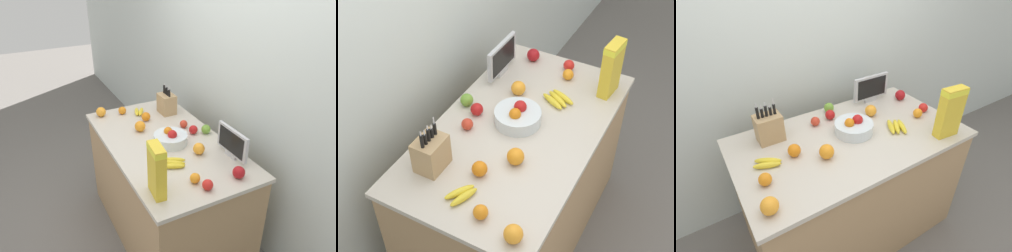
# 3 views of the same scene
# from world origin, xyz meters

# --- Properties ---
(ground_plane) EXTENTS (14.00, 14.00, 0.00)m
(ground_plane) POSITION_xyz_m (0.00, 0.00, 0.00)
(ground_plane) COLOR slate
(wall_back) EXTENTS (9.00, 0.06, 2.60)m
(wall_back) POSITION_xyz_m (0.00, 0.64, 1.30)
(wall_back) COLOR silver
(wall_back) RESTS_ON ground_plane
(counter) EXTENTS (1.52, 0.86, 0.91)m
(counter) POSITION_xyz_m (0.00, 0.00, 0.46)
(counter) COLOR tan
(counter) RESTS_ON ground_plane
(knife_block) EXTENTS (0.16, 0.13, 0.28)m
(knife_block) POSITION_xyz_m (-0.46, 0.25, 1.01)
(knife_block) COLOR tan
(knife_block) RESTS_ON counter
(small_monitor) EXTENTS (0.32, 0.03, 0.22)m
(small_monitor) POSITION_xyz_m (0.41, 0.32, 1.03)
(small_monitor) COLOR #B7B7BC
(small_monitor) RESTS_ON counter
(cereal_box) EXTENTS (0.17, 0.09, 0.34)m
(cereal_box) POSITION_xyz_m (0.54, -0.33, 1.10)
(cereal_box) COLOR gold
(cereal_box) RESTS_ON counter
(fruit_bowl) EXTENTS (0.26, 0.26, 0.12)m
(fruit_bowl) POSITION_xyz_m (0.04, 0.03, 0.96)
(fruit_bowl) COLOR silver
(fruit_bowl) RESTS_ON counter
(banana_bunch_left) EXTENTS (0.18, 0.21, 0.04)m
(banana_bunch_left) POSITION_xyz_m (0.32, -0.10, 0.93)
(banana_bunch_left) COLOR yellow
(banana_bunch_left) RESTS_ON counter
(banana_bunch_right) EXTENTS (0.17, 0.13, 0.04)m
(banana_bunch_right) POSITION_xyz_m (-0.56, 0.01, 0.93)
(banana_bunch_right) COLOR yellow
(banana_bunch_right) RESTS_ON counter
(apple_by_knife_block) EXTENTS (0.07, 0.07, 0.07)m
(apple_by_knife_block) POSITION_xyz_m (0.65, -0.03, 0.95)
(apple_by_knife_block) COLOR red
(apple_by_knife_block) RESTS_ON counter
(apple_front) EXTENTS (0.07, 0.07, 0.07)m
(apple_front) POSITION_xyz_m (-0.14, 0.24, 0.95)
(apple_front) COLOR red
(apple_front) RESTS_ON counter
(apple_leftmost) EXTENTS (0.08, 0.08, 0.08)m
(apple_leftmost) POSITION_xyz_m (0.04, 0.35, 0.95)
(apple_leftmost) COLOR #6B9E33
(apple_leftmost) RESTS_ON counter
(apple_rightmost) EXTENTS (0.08, 0.08, 0.08)m
(apple_rightmost) POSITION_xyz_m (0.64, 0.22, 0.95)
(apple_rightmost) COLOR #A31419
(apple_rightmost) RESTS_ON counter
(apple_middle) EXTENTS (0.07, 0.07, 0.07)m
(apple_middle) POSITION_xyz_m (-0.01, 0.26, 0.95)
(apple_middle) COLOR red
(apple_middle) RESTS_ON counter
(orange_mid_right) EXTENTS (0.07, 0.07, 0.07)m
(orange_mid_right) POSITION_xyz_m (-0.62, -0.13, 0.95)
(orange_mid_right) COLOR orange
(orange_mid_right) RESTS_ON counter
(orange_mid_left) EXTENTS (0.07, 0.07, 0.07)m
(orange_mid_left) POSITION_xyz_m (0.55, -0.06, 0.95)
(orange_mid_left) COLOR orange
(orange_mid_left) RESTS_ON counter
(orange_near_bowl) EXTENTS (0.08, 0.08, 0.08)m
(orange_near_bowl) POSITION_xyz_m (-0.39, 0.01, 0.95)
(orange_near_bowl) COLOR orange
(orange_near_bowl) RESTS_ON counter
(orange_by_cereal) EXTENTS (0.09, 0.09, 0.09)m
(orange_by_cereal) POSITION_xyz_m (-0.66, -0.31, 0.96)
(orange_by_cereal) COLOR orange
(orange_by_cereal) RESTS_ON counter
(orange_front_center) EXTENTS (0.09, 0.09, 0.09)m
(orange_front_center) POSITION_xyz_m (-0.24, -0.11, 0.96)
(orange_front_center) COLOR orange
(orange_front_center) RESTS_ON counter
(orange_front_right) EXTENTS (0.09, 0.09, 0.09)m
(orange_front_right) POSITION_xyz_m (0.27, 0.14, 0.96)
(orange_front_right) COLOR orange
(orange_front_right) RESTS_ON counter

